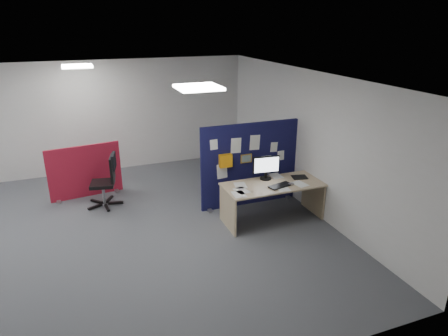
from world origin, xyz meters
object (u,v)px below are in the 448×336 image
object	(u,v)px
red_divider	(85,172)
office_chair	(108,177)
navy_divider	(249,165)
monitor_main	(266,167)
main_desk	(271,191)

from	to	relation	value
red_divider	office_chair	bearing A→B (deg)	-66.10
navy_divider	red_divider	distance (m)	3.47
monitor_main	office_chair	size ratio (longest dim) A/B	0.48
navy_divider	office_chair	distance (m)	2.84
navy_divider	main_desk	distance (m)	0.82
navy_divider	office_chair	world-z (taller)	navy_divider
red_divider	office_chair	distance (m)	0.76
main_desk	office_chair	bearing A→B (deg)	148.75
red_divider	monitor_main	bearing A→B (deg)	-41.67
main_desk	navy_divider	bearing A→B (deg)	98.66
navy_divider	main_desk	bearing A→B (deg)	-81.34
main_desk	monitor_main	world-z (taller)	monitor_main
red_divider	office_chair	size ratio (longest dim) A/B	1.39
main_desk	red_divider	world-z (taller)	red_divider
monitor_main	main_desk	bearing A→B (deg)	-78.25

